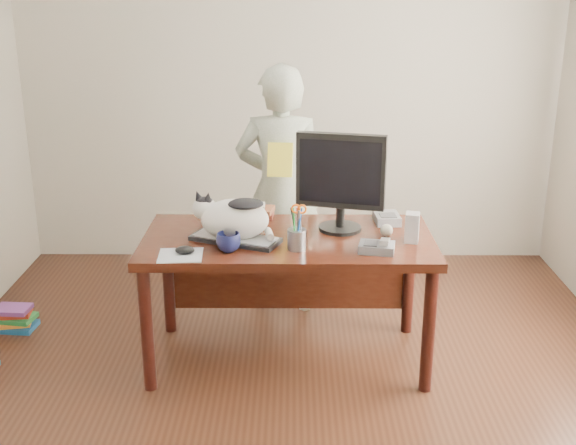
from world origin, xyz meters
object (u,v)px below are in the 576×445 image
at_px(book_stack, 256,212).
at_px(calculator, 387,218).
at_px(cat, 232,217).
at_px(keyboard, 235,239).
at_px(desk, 288,256).
at_px(coffee_mug, 228,242).
at_px(mouse, 185,250).
at_px(monitor, 341,177).
at_px(phone, 377,247).
at_px(person, 281,190).
at_px(speaker, 412,228).
at_px(pen_cup, 297,237).
at_px(book_pile_b, 15,318).
at_px(baseball, 387,230).

height_order(book_stack, calculator, book_stack).
bearing_deg(cat, keyboard, 8.36).
xyz_separation_m(desk, coffee_mug, (-0.31, -0.30, 0.20)).
xyz_separation_m(keyboard, mouse, (-0.25, -0.20, 0.01)).
bearing_deg(keyboard, monitor, 39.46).
relative_size(desk, phone, 7.88).
bearing_deg(book_stack, phone, -34.04).
relative_size(desk, keyboard, 3.10).
distance_m(book_stack, person, 0.41).
distance_m(keyboard, speaker, 0.96).
bearing_deg(pen_cup, phone, -4.69).
bearing_deg(desk, keyboard, -151.73).
distance_m(cat, phone, 0.79).
bearing_deg(speaker, pen_cup, -156.60).
height_order(pen_cup, book_pile_b, pen_cup).
distance_m(pen_cup, person, 0.92).
height_order(phone, speaker, speaker).
distance_m(monitor, book_pile_b, 2.25).
bearing_deg(mouse, cat, 36.94).
relative_size(phone, person, 0.13).
height_order(mouse, coffee_mug, coffee_mug).
bearing_deg(book_pile_b, cat, -16.51).
bearing_deg(cat, pen_cup, 3.42).
distance_m(desk, book_pile_b, 1.82).
distance_m(book_stack, book_pile_b, 1.68).
bearing_deg(keyboard, desk, 50.80).
xyz_separation_m(phone, calculator, (0.11, 0.47, -0.00)).
bearing_deg(speaker, keyboard, -167.29).
xyz_separation_m(calculator, book_pile_b, (-2.29, 0.10, -0.70)).
relative_size(cat, book_stack, 2.04).
distance_m(keyboard, book_stack, 0.43).
relative_size(monitor, speaker, 3.45).
bearing_deg(monitor, book_pile_b, -173.61).
distance_m(pen_cup, coffee_mug, 0.36).
bearing_deg(monitor, calculator, 41.00).
xyz_separation_m(monitor, baseball, (0.25, -0.09, -0.28)).
distance_m(cat, calculator, 0.94).
xyz_separation_m(mouse, speaker, (1.20, 0.20, 0.06)).
bearing_deg(coffee_mug, speaker, 8.73).
distance_m(calculator, person, 0.78).
bearing_deg(book_pile_b, baseball, -8.47).
distance_m(mouse, book_pile_b, 1.51).
relative_size(mouse, baseball, 1.52).
bearing_deg(coffee_mug, book_stack, 78.58).
xyz_separation_m(coffee_mug, speaker, (0.98, 0.15, 0.03)).
xyz_separation_m(speaker, person, (-0.72, 0.79, -0.02)).
bearing_deg(person, desk, 100.50).
height_order(mouse, speaker, speaker).
distance_m(keyboard, coffee_mug, 0.15).
relative_size(cat, phone, 2.30).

